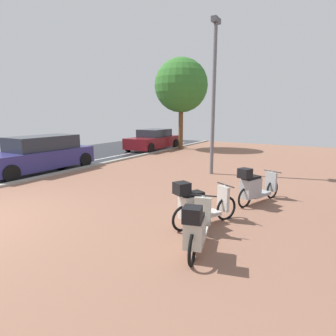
{
  "coord_description": "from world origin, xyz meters",
  "views": [
    {
      "loc": [
        6.7,
        -2.45,
        2.35
      ],
      "look_at": [
        3.34,
        3.31,
        1.03
      ],
      "focal_mm": 29.27,
      "sensor_mm": 36.0,
      "label": 1
    }
  ],
  "objects_px": {
    "scooter_far": "(199,205)",
    "parked_car_near": "(41,154)",
    "scooter_near": "(255,187)",
    "street_tree": "(181,86)",
    "parked_car_far": "(153,140)",
    "lamp_post": "(214,91)",
    "scooter_mid": "(197,227)"
  },
  "relations": [
    {
      "from": "scooter_far",
      "to": "parked_car_near",
      "type": "bearing_deg",
      "value": 166.11
    },
    {
      "from": "scooter_near",
      "to": "parked_car_near",
      "type": "distance_m",
      "value": 8.67
    },
    {
      "from": "scooter_near",
      "to": "scooter_far",
      "type": "xyz_separation_m",
      "value": [
        -0.67,
        -2.11,
        0.0
      ]
    },
    {
      "from": "street_tree",
      "to": "parked_car_far",
      "type": "bearing_deg",
      "value": -138.44
    },
    {
      "from": "parked_car_far",
      "to": "lamp_post",
      "type": "bearing_deg",
      "value": -40.12
    },
    {
      "from": "scooter_far",
      "to": "parked_car_far",
      "type": "relative_size",
      "value": 0.37
    },
    {
      "from": "lamp_post",
      "to": "scooter_mid",
      "type": "bearing_deg",
      "value": -70.92
    },
    {
      "from": "scooter_far",
      "to": "street_tree",
      "type": "bearing_deg",
      "value": 119.24
    },
    {
      "from": "scooter_near",
      "to": "parked_car_far",
      "type": "height_order",
      "value": "parked_car_far"
    },
    {
      "from": "scooter_near",
      "to": "scooter_far",
      "type": "height_order",
      "value": "scooter_far"
    },
    {
      "from": "scooter_near",
      "to": "parked_car_near",
      "type": "relative_size",
      "value": 0.39
    },
    {
      "from": "parked_car_far",
      "to": "street_tree",
      "type": "height_order",
      "value": "street_tree"
    },
    {
      "from": "scooter_near",
      "to": "lamp_post",
      "type": "relative_size",
      "value": 0.3
    },
    {
      "from": "lamp_post",
      "to": "scooter_far",
      "type": "bearing_deg",
      "value": -71.56
    },
    {
      "from": "scooter_mid",
      "to": "parked_car_far",
      "type": "relative_size",
      "value": 0.4
    },
    {
      "from": "street_tree",
      "to": "scooter_mid",
      "type": "bearing_deg",
      "value": -61.3
    },
    {
      "from": "lamp_post",
      "to": "street_tree",
      "type": "relative_size",
      "value": 0.97
    },
    {
      "from": "parked_car_near",
      "to": "lamp_post",
      "type": "xyz_separation_m",
      "value": [
        6.32,
        3.06,
        2.49
      ]
    },
    {
      "from": "parked_car_far",
      "to": "street_tree",
      "type": "bearing_deg",
      "value": 41.56
    },
    {
      "from": "street_tree",
      "to": "parked_car_near",
      "type": "bearing_deg",
      "value": -99.43
    },
    {
      "from": "scooter_far",
      "to": "parked_car_far",
      "type": "bearing_deg",
      "value": 127.46
    },
    {
      "from": "scooter_far",
      "to": "scooter_near",
      "type": "bearing_deg",
      "value": 72.45
    },
    {
      "from": "scooter_near",
      "to": "scooter_far",
      "type": "relative_size",
      "value": 1.12
    },
    {
      "from": "scooter_mid",
      "to": "scooter_far",
      "type": "distance_m",
      "value": 1.11
    },
    {
      "from": "lamp_post",
      "to": "street_tree",
      "type": "height_order",
      "value": "street_tree"
    },
    {
      "from": "parked_car_far",
      "to": "lamp_post",
      "type": "relative_size",
      "value": 0.72
    },
    {
      "from": "scooter_mid",
      "to": "scooter_near",
      "type": "bearing_deg",
      "value": 85.46
    },
    {
      "from": "scooter_near",
      "to": "street_tree",
      "type": "xyz_separation_m",
      "value": [
        -7.09,
        9.37,
        3.7
      ]
    },
    {
      "from": "scooter_near",
      "to": "street_tree",
      "type": "relative_size",
      "value": 0.29
    },
    {
      "from": "scooter_far",
      "to": "lamp_post",
      "type": "relative_size",
      "value": 0.27
    },
    {
      "from": "scooter_near",
      "to": "parked_car_near",
      "type": "height_order",
      "value": "parked_car_near"
    },
    {
      "from": "scooter_mid",
      "to": "parked_car_far",
      "type": "distance_m",
      "value": 13.96
    }
  ]
}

